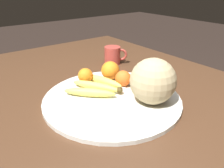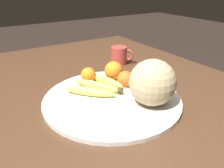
# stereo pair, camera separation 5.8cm
# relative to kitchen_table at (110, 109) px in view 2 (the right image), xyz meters

# --- Properties ---
(kitchen_table) EXTENTS (1.50, 1.09, 0.76)m
(kitchen_table) POSITION_rel_kitchen_table_xyz_m (0.00, 0.00, 0.00)
(kitchen_table) COLOR #4C301E
(kitchen_table) RESTS_ON ground_plane
(fruit_bowl) EXTENTS (0.48, 0.48, 0.01)m
(fruit_bowl) POSITION_rel_kitchen_table_xyz_m (0.07, -0.03, 0.09)
(fruit_bowl) COLOR silver
(fruit_bowl) RESTS_ON kitchen_table
(melon) EXTENTS (0.15, 0.15, 0.15)m
(melon) POSITION_rel_kitchen_table_xyz_m (0.18, 0.05, 0.18)
(melon) COLOR tan
(melon) RESTS_ON fruit_bowl
(banana_bunch) EXTENTS (0.22, 0.21, 0.03)m
(banana_bunch) POSITION_rel_kitchen_table_xyz_m (-0.00, -0.05, 0.12)
(banana_bunch) COLOR #473819
(banana_bunch) RESTS_ON fruit_bowl
(orange_front_left) EXTENTS (0.06, 0.06, 0.06)m
(orange_front_left) POSITION_rel_kitchen_table_xyz_m (0.03, 0.06, 0.13)
(orange_front_left) COLOR orange
(orange_front_left) RESTS_ON fruit_bowl
(orange_front_right) EXTENTS (0.08, 0.08, 0.08)m
(orange_front_right) POSITION_rel_kitchen_table_xyz_m (-0.06, 0.06, 0.14)
(orange_front_right) COLOR orange
(orange_front_right) RESTS_ON fruit_bowl
(orange_mid_center) EXTENTS (0.06, 0.06, 0.06)m
(orange_mid_center) POSITION_rel_kitchen_table_xyz_m (-0.09, -0.04, 0.13)
(orange_mid_center) COLOR orange
(orange_mid_center) RESTS_ON fruit_bowl
(orange_back_left) EXTENTS (0.06, 0.06, 0.06)m
(orange_back_left) POSITION_rel_kitchen_table_xyz_m (0.06, 0.09, 0.13)
(orange_back_left) COLOR orange
(orange_back_left) RESTS_ON fruit_bowl
(produce_tag) EXTENTS (0.08, 0.09, 0.00)m
(produce_tag) POSITION_rel_kitchen_table_xyz_m (0.02, 0.02, 0.10)
(produce_tag) COLOR white
(produce_tag) RESTS_ON fruit_bowl
(ceramic_mug) EXTENTS (0.09, 0.10, 0.09)m
(ceramic_mug) POSITION_rel_kitchen_table_xyz_m (-0.23, 0.20, 0.13)
(ceramic_mug) COLOR #B74238
(ceramic_mug) RESTS_ON kitchen_table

